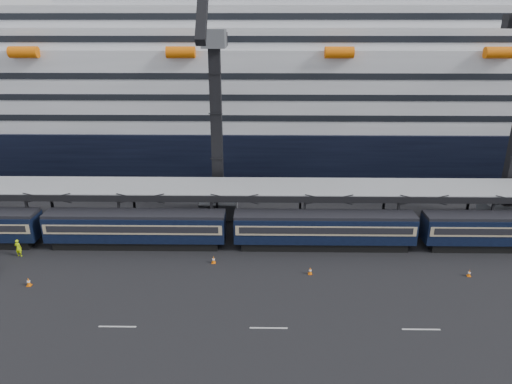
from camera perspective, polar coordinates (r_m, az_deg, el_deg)
ground at (r=43.34m, az=20.85°, el=-12.58°), size 260.00×260.00×0.00m
train at (r=49.50m, az=12.35°, el=-4.49°), size 133.05×3.00×4.05m
canopy at (r=53.07m, az=16.71°, el=0.38°), size 130.00×6.25×5.53m
cruise_ship at (r=81.76m, az=10.59°, el=12.81°), size 214.09×28.84×34.00m
crane_dark_near at (r=53.94m, az=-5.03°, el=8.86°), size 4.50×17.75×35.08m
worker at (r=53.09m, az=-27.58°, el=-6.21°), size 0.73×0.53×1.88m
traffic_cone_b at (r=47.28m, az=-26.55°, el=-10.00°), size 0.42×0.42×0.85m
traffic_cone_c at (r=46.31m, az=-5.34°, el=-8.41°), size 0.39×0.39×0.78m
traffic_cone_d at (r=44.55m, az=6.79°, el=-9.74°), size 0.37×0.37×0.75m
traffic_cone_e at (r=48.37m, az=25.10°, el=-9.15°), size 0.35×0.35×0.71m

